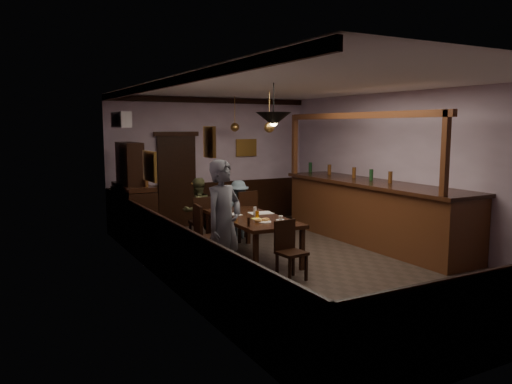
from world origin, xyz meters
TOP-DOWN VIEW (x-y plane):
  - room at (0.00, 0.00)m, footprint 5.01×8.01m
  - dining_table at (-0.69, 0.71)m, footprint 1.08×2.24m
  - chair_far_left at (-1.09, 2.00)m, footprint 0.46×0.46m
  - chair_far_right at (-0.18, 1.96)m, footprint 0.48×0.48m
  - chair_near at (-0.75, -0.62)m, footprint 0.43×0.43m
  - chair_side at (-1.63, 0.55)m, footprint 0.51×0.51m
  - person_standing at (-1.78, -0.50)m, footprint 0.80×0.69m
  - person_seated_left at (-1.08, 2.28)m, footprint 0.72×0.61m
  - person_seated_right at (-0.18, 2.24)m, footprint 0.84×0.56m
  - newspaper_left at (-0.98, 1.02)m, footprint 0.45×0.34m
  - newspaper_right at (-0.38, 0.93)m, footprint 0.46×0.36m
  - napkin at (-0.71, 0.49)m, footprint 0.16×0.16m
  - saucer at (-0.43, 0.16)m, footprint 0.15×0.15m
  - coffee_cup at (-0.44, 0.13)m, footprint 0.08×0.08m
  - pastry_plate at (-0.74, 0.15)m, footprint 0.22×0.22m
  - pastry_ring_a at (-0.83, 0.19)m, footprint 0.13×0.13m
  - pastry_ring_b at (-0.69, 0.20)m, footprint 0.13×0.13m
  - soda_can at (-0.65, 0.56)m, footprint 0.07×0.07m
  - beer_glass at (-0.94, 0.80)m, footprint 0.06×0.06m
  - water_glass at (-0.57, 0.80)m, footprint 0.06×0.06m
  - pepper_mill at (-1.12, -0.02)m, footprint 0.04×0.04m
  - sideboard at (-2.21, 2.87)m, footprint 0.54×1.52m
  - bar_counter at (1.99, 0.57)m, footprint 1.08×4.63m
  - door_back at (-0.90, 3.95)m, footprint 0.90×0.06m
  - ac_unit at (-2.38, 2.90)m, footprint 0.20×0.85m
  - picture_left_small at (-2.46, -1.60)m, footprint 0.04×0.28m
  - picture_left_large at (-2.46, 0.80)m, footprint 0.04×0.62m
  - picture_back at (0.90, 3.96)m, footprint 0.55×0.04m
  - pendant_iron at (-0.72, -0.09)m, footprint 0.56×0.56m
  - pendant_brass_mid at (0.10, 1.45)m, footprint 0.20×0.20m
  - pendant_brass_far at (0.30, 3.37)m, footprint 0.20×0.20m

SIDE VIEW (x-z plane):
  - chair_near at x=-0.75m, z-range 0.04..0.94m
  - chair_far_left at x=-1.09m, z-range 0.05..1.02m
  - chair_far_right at x=-0.18m, z-range 0.05..1.08m
  - chair_side at x=-1.63m, z-range 0.05..1.10m
  - person_seated_right at x=-0.18m, z-range 0.00..1.21m
  - bar_counter at x=1.99m, z-range -0.64..1.95m
  - person_seated_left at x=-1.08m, z-range 0.00..1.31m
  - dining_table at x=-0.69m, z-range 0.31..1.06m
  - napkin at x=-0.71m, z-range 0.75..0.75m
  - newspaper_left at x=-0.98m, z-range 0.75..0.76m
  - newspaper_right at x=-0.38m, z-range 0.75..0.76m
  - saucer at x=-0.43m, z-range 0.75..0.76m
  - pastry_plate at x=-0.74m, z-range 0.75..0.76m
  - pastry_ring_a at x=-0.83m, z-range 0.77..0.81m
  - pastry_ring_b at x=-0.69m, z-range 0.77..0.81m
  - coffee_cup at x=-0.44m, z-range 0.76..0.84m
  - sideboard at x=-2.21m, z-range -0.20..1.81m
  - soda_can at x=-0.65m, z-range 0.75..0.87m
  - pepper_mill at x=-1.12m, z-range 0.75..0.89m
  - water_glass at x=-0.57m, z-range 0.75..0.90m
  - beer_glass at x=-0.94m, z-range 0.75..0.95m
  - person_standing at x=-1.78m, z-range 0.00..1.86m
  - door_back at x=-0.90m, z-range 0.00..2.10m
  - room at x=0.00m, z-range -0.01..3.01m
  - picture_left_large at x=-2.46m, z-range 1.46..1.94m
  - picture_back at x=0.90m, z-range 1.59..2.01m
  - picture_left_small at x=-2.46m, z-range 1.97..2.33m
  - pendant_brass_mid at x=0.10m, z-range 1.89..2.70m
  - pendant_brass_far at x=0.30m, z-range 1.89..2.70m
  - pendant_iron at x=-0.72m, z-range 2.10..2.77m
  - ac_unit at x=-2.38m, z-range 2.30..2.60m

